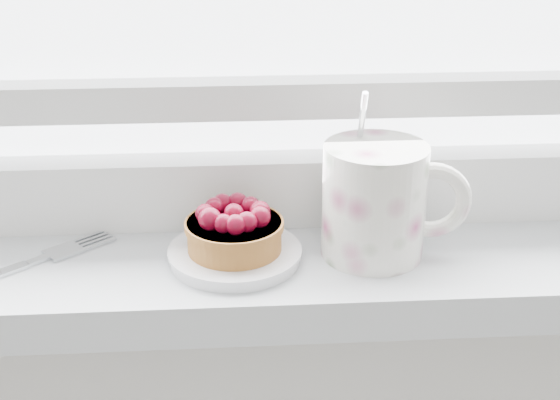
{
  "coord_description": "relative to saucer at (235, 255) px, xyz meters",
  "views": [
    {
      "loc": [
        -0.03,
        1.24,
        1.29
      ],
      "look_at": [
        0.01,
        1.88,
        1.0
      ],
      "focal_mm": 50.0,
      "sensor_mm": 36.0,
      "label": 1
    }
  ],
  "objects": [
    {
      "name": "fork",
      "position": [
        -0.2,
        -0.01,
        -0.0
      ],
      "size": [
        0.18,
        0.15,
        0.0
      ],
      "color": "silver",
      "rests_on": "windowsill"
    },
    {
      "name": "floral_mug",
      "position": [
        0.13,
        0.01,
        0.05
      ],
      "size": [
        0.14,
        0.11,
        0.15
      ],
      "color": "silver",
      "rests_on": "windowsill"
    },
    {
      "name": "saucer",
      "position": [
        0.0,
        0.0,
        0.0
      ],
      "size": [
        0.12,
        0.12,
        0.01
      ],
      "primitive_type": "cylinder",
      "color": "white",
      "rests_on": "windowsill"
    },
    {
      "name": "raspberry_tart",
      "position": [
        -0.0,
        -0.0,
        0.03
      ],
      "size": [
        0.09,
        0.09,
        0.05
      ],
      "color": "brown",
      "rests_on": "saucer"
    }
  ]
}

